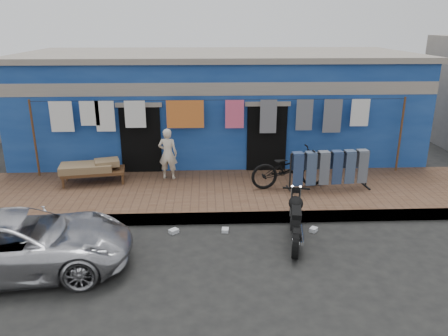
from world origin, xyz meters
TOP-DOWN VIEW (x-y plane):
  - ground at (0.00, 0.00)m, footprint 80.00×80.00m
  - sidewalk at (0.00, 3.00)m, footprint 28.00×3.00m
  - curb at (0.00, 1.55)m, footprint 28.00×0.10m
  - building at (-0.00, 6.99)m, footprint 12.20×5.20m
  - clothesline at (-0.33, 4.25)m, footprint 10.06×0.06m
  - car at (-3.74, -0.24)m, footprint 4.22×2.31m
  - seated_person at (-1.42, 3.87)m, footprint 0.54×0.40m
  - bicycle at (1.69, 3.07)m, footprint 2.02×0.95m
  - motorcycle at (1.39, 0.63)m, footprint 1.08×1.76m
  - charpoy at (-3.35, 3.64)m, footprint 1.91×1.29m
  - jeans_rack at (2.69, 2.94)m, footprint 2.19×0.80m
  - litter_a at (-1.11, 1.12)m, footprint 0.24×0.23m
  - litter_b at (1.88, 1.06)m, footprint 0.21×0.22m
  - litter_c at (-0.01, 1.13)m, footprint 0.16×0.19m

SIDE VIEW (x-z plane):
  - ground at x=0.00m, z-range 0.00..0.00m
  - litter_c at x=-0.01m, z-range 0.00..0.07m
  - litter_a at x=-1.11m, z-range 0.00..0.08m
  - litter_b at x=1.88m, z-range 0.00..0.09m
  - sidewalk at x=0.00m, z-range 0.00..0.25m
  - curb at x=0.00m, z-range 0.00..0.25m
  - motorcycle at x=1.39m, z-range 0.00..1.02m
  - charpoy at x=-3.35m, z-range 0.25..0.81m
  - car at x=-3.74m, z-range 0.00..1.14m
  - jeans_rack at x=2.69m, z-range 0.25..1.27m
  - bicycle at x=1.69m, z-range 0.25..1.51m
  - seated_person at x=-1.42m, z-range 0.25..1.63m
  - building at x=0.00m, z-range 0.01..3.37m
  - clothesline at x=-0.33m, z-range 0.77..2.87m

